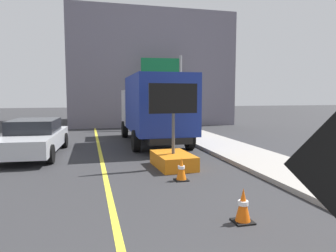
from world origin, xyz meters
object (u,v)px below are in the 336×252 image
Objects in this scene: traffic_cone_near_sign at (243,206)px; traffic_cone_mid_lane at (181,169)px; pickup_car at (34,137)px; highway_guide_sign at (169,79)px; arrow_board_trailer at (173,153)px; box_truck at (154,107)px.

traffic_cone_mid_lane is at bearing 95.30° from traffic_cone_near_sign.
pickup_car is 11.12m from highway_guide_sign.
box_truck is at bearing 85.08° from arrow_board_trailer.
pickup_car is 8.00× the size of traffic_cone_near_sign.
traffic_cone_mid_lane is (4.49, -4.87, -0.39)m from pickup_car.
highway_guide_sign is at bearing 69.18° from box_truck.
highway_guide_sign reaches higher than box_truck.
traffic_cone_near_sign is at bearing -99.72° from highway_guide_sign.
traffic_cone_near_sign is 3.00m from traffic_cone_mid_lane.
traffic_cone_near_sign is at bearing -88.96° from arrow_board_trailer.
arrow_board_trailer is 4.22× the size of traffic_cone_near_sign.
box_truck is 6.78m from highway_guide_sign.
box_truck is 1.40× the size of highway_guide_sign.
arrow_board_trailer reaches higher than pickup_car.
traffic_cone_near_sign is (4.77, -7.87, -0.38)m from pickup_car.
pickup_car is 9.21m from traffic_cone_near_sign.
arrow_board_trailer reaches higher than traffic_cone_mid_lane.
traffic_cone_mid_lane is (-0.62, -6.52, -1.44)m from box_truck.
box_truck reaches higher than traffic_cone_mid_lane.
highway_guide_sign is at bearing 80.28° from traffic_cone_near_sign.
traffic_cone_near_sign reaches higher than traffic_cone_mid_lane.
traffic_cone_mid_lane is (-2.96, -12.67, -3.11)m from highway_guide_sign.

